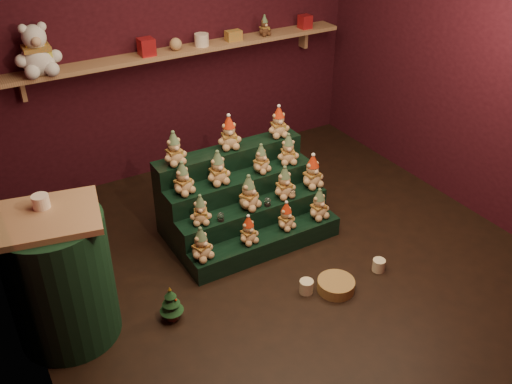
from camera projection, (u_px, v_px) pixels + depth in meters
ground at (281, 260)px, 4.85m from camera, size 4.00×4.00×0.00m
back_wall at (173, 36)px, 5.62m from camera, size 4.00×0.10×2.80m
right_wall at (481, 60)px, 5.00m from camera, size 0.10×4.00×2.80m
back_shelf at (181, 51)px, 5.55m from camera, size 3.60×0.26×0.24m
riser_tier_front at (267, 244)px, 4.89m from camera, size 1.40×0.22×0.18m
riser_tier_midfront at (254, 223)px, 5.01m from camera, size 1.40×0.22×0.36m
riser_tier_midback at (241, 202)px, 5.12m from camera, size 1.40×0.22×0.54m
riser_tier_back at (230, 183)px, 5.24m from camera, size 1.40×0.22×0.72m
teddy_0 at (201, 244)px, 4.51m from camera, size 0.25×0.24×0.28m
teddy_1 at (248, 230)px, 4.70m from camera, size 0.20×0.18×0.25m
teddy_2 at (286, 216)px, 4.88m from camera, size 0.22×0.20×0.25m
teddy_3 at (319, 204)px, 5.01m from camera, size 0.21×0.20×0.28m
teddy_4 at (200, 209)px, 4.63m from camera, size 0.23×0.22×0.25m
teddy_5 at (249, 192)px, 4.81m from camera, size 0.29×0.28×0.31m
teddy_6 at (284, 182)px, 4.97m from camera, size 0.21×0.19×0.29m
teddy_7 at (312, 171)px, 5.11m from camera, size 0.24×0.22×0.31m
teddy_8 at (183, 178)px, 4.67m from camera, size 0.26×0.25×0.28m
teddy_9 at (218, 168)px, 4.81m from camera, size 0.21×0.19×0.30m
teddy_10 at (261, 158)px, 4.99m from camera, size 0.23×0.22×0.26m
teddy_11 at (288, 149)px, 5.12m from camera, size 0.25×0.24×0.28m
teddy_12 at (174, 148)px, 4.73m from camera, size 0.22×0.20×0.29m
teddy_13 at (229, 132)px, 4.98m from camera, size 0.25×0.24×0.30m
teddy_14 at (279, 122)px, 5.18m from camera, size 0.23×0.22×0.28m
snow_globe_a at (221, 217)px, 4.70m from camera, size 0.06×0.06×0.08m
snow_globe_b at (268, 202)px, 4.89m from camera, size 0.06×0.06×0.08m
snow_globe_c at (292, 193)px, 5.00m from camera, size 0.06×0.06×0.09m
side_table at (60, 277)px, 3.88m from camera, size 0.76×0.71×1.02m
table_ornament at (41, 202)px, 3.67m from camera, size 0.11×0.11×0.09m
mini_christmas_tree at (171, 303)px, 4.18m from camera, size 0.18×0.18×0.30m
mug_left at (306, 287)px, 4.48m from camera, size 0.11×0.11×0.11m
mug_right at (379, 265)px, 4.71m from camera, size 0.11×0.11×0.11m
wicker_basket at (336, 285)px, 4.50m from camera, size 0.34×0.34×0.09m
white_bear at (35, 42)px, 4.80m from camera, size 0.41×0.37×0.55m
brown_bear at (264, 26)px, 5.86m from camera, size 0.16×0.14×0.20m
gift_tin_red_a at (146, 47)px, 5.33m from camera, size 0.14×0.14×0.16m
gift_tin_cream at (202, 40)px, 5.58m from camera, size 0.14×0.14×0.12m
gift_tin_red_b at (305, 22)px, 6.11m from camera, size 0.12×0.12×0.14m
shelf_plush_ball at (176, 44)px, 5.46m from camera, size 0.12×0.12×0.12m
scarf_gift_box at (233, 36)px, 5.74m from camera, size 0.16×0.10×0.10m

